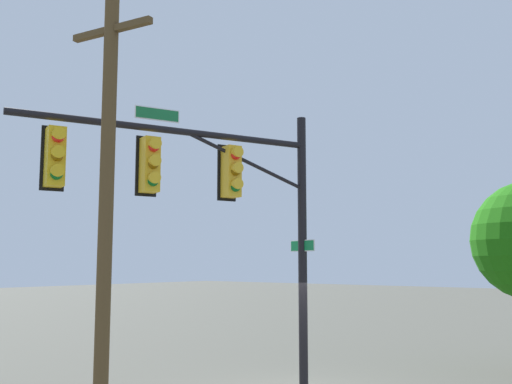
{
  "coord_description": "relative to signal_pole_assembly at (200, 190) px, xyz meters",
  "views": [
    {
      "loc": [
        11.08,
        7.56,
        2.94
      ],
      "look_at": [
        1.45,
        -0.18,
        4.42
      ],
      "focal_mm": 41.46,
      "sensor_mm": 36.0,
      "label": 1
    }
  ],
  "objects": [
    {
      "name": "signal_pole_assembly",
      "position": [
        0.0,
        0.0,
        0.0
      ],
      "size": [
        6.12,
        2.86,
        6.27
      ],
      "color": "black",
      "rests_on": "ground_plane"
    },
    {
      "name": "utility_pole",
      "position": [
        2.41,
        0.08,
        -0.42
      ],
      "size": [
        0.42,
        1.8,
        7.7
      ],
      "color": "brown",
      "rests_on": "ground_plane"
    }
  ]
}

